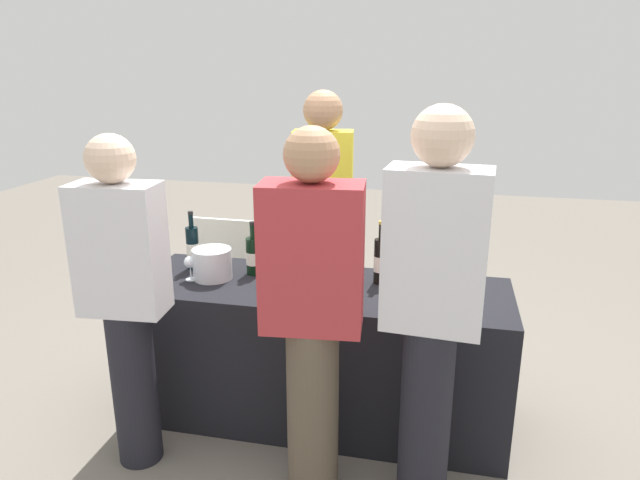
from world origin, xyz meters
name	(u,v)px	position (x,y,z in m)	size (l,w,h in m)	color
ground_plane	(320,414)	(0.00, 0.00, 0.00)	(12.00, 12.00, 0.00)	slate
tasting_table	(320,352)	(0.00, 0.00, 0.38)	(1.95, 0.66, 0.77)	black
wine_bottle_0	(193,248)	(-0.75, 0.11, 0.89)	(0.07, 0.07, 0.33)	black
wine_bottle_1	(253,255)	(-0.39, 0.10, 0.87)	(0.08, 0.08, 0.30)	black
wine_bottle_2	(289,252)	(-0.20, 0.15, 0.89)	(0.07, 0.07, 0.33)	black
wine_bottle_3	(313,256)	(-0.07, 0.14, 0.88)	(0.07, 0.07, 0.31)	black
wine_bottle_4	(338,256)	(0.07, 0.14, 0.89)	(0.07, 0.07, 0.34)	black
wine_bottle_5	(380,261)	(0.30, 0.11, 0.89)	(0.07, 0.07, 0.34)	black
wine_glass_0	(190,263)	(-0.69, -0.06, 0.86)	(0.06, 0.06, 0.13)	silver
wine_glass_1	(326,278)	(0.07, -0.15, 0.87)	(0.07, 0.07, 0.14)	silver
wine_glass_2	(442,283)	(0.62, -0.05, 0.86)	(0.07, 0.07, 0.13)	silver
ice_bucket	(212,264)	(-0.59, -0.01, 0.85)	(0.21, 0.21, 0.16)	silver
server_pouring	(323,219)	(-0.11, 0.59, 0.97)	(0.37, 0.24, 1.73)	black
guest_0	(125,295)	(-0.79, -0.55, 0.87)	(0.39, 0.24, 1.60)	black
guest_1	(312,310)	(0.10, -0.58, 0.89)	(0.43, 0.27, 1.65)	brown
guest_2	(432,305)	(0.58, -0.56, 0.95)	(0.41, 0.25, 1.74)	black
menu_board	(231,274)	(-0.88, 0.98, 0.41)	(0.57, 0.03, 0.82)	white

